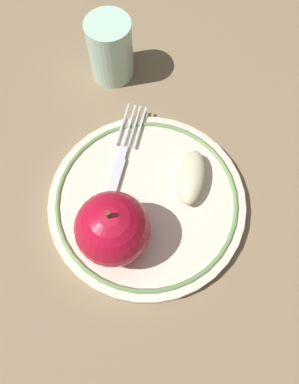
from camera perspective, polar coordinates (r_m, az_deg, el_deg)
name	(u,v)px	position (r m, az deg, el deg)	size (l,w,h in m)	color
ground_plane	(139,205)	(0.47, -1.55, -2.02)	(2.00, 2.00, 0.00)	#887254
plate	(150,201)	(0.46, 0.00, -1.37)	(0.24, 0.24, 0.02)	beige
apple_red_whole	(116,228)	(0.40, -5.17, -5.55)	(0.08, 0.08, 0.09)	#B81029
apple_slice_front	(194,177)	(0.46, 6.84, 2.30)	(0.07, 0.03, 0.02)	beige
fork	(121,168)	(0.47, -4.36, 3.60)	(0.18, 0.08, 0.00)	silver
drinking_glass	(113,49)	(0.55, -5.59, 20.82)	(0.06, 0.06, 0.09)	silver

